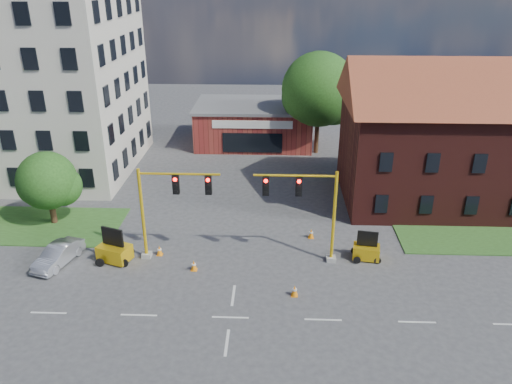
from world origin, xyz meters
TOP-DOWN VIEW (x-y plane):
  - ground at (0.00, 0.00)m, footprint 120.00×120.00m
  - grass_verge_ne at (18.00, 9.00)m, footprint 14.00×4.00m
  - lane_markings at (0.00, -3.00)m, footprint 60.00×36.00m
  - office_block at (-20.00, 21.90)m, footprint 18.40×15.40m
  - brick_shop at (0.00, 29.98)m, footprint 12.40×8.40m
  - townhouse_row at (18.00, 16.00)m, footprint 21.00×11.00m
  - tree_large at (6.87, 27.08)m, footprint 7.68×7.31m
  - tree_nw_front at (-13.79, 10.58)m, footprint 4.41×4.20m
  - signal_mast_west at (-4.36, 6.00)m, footprint 5.30×0.60m
  - signal_mast_east at (4.36, 6.00)m, footprint 5.30×0.60m
  - trailer_west at (-7.91, 5.46)m, footprint 2.32×1.92m
  - trailer_east at (8.28, 6.36)m, footprint 1.84×1.38m
  - cone_a at (-5.21, 6.28)m, footprint 0.40×0.40m
  - cone_b at (-2.67, 4.56)m, footprint 0.40×0.40m
  - cone_c at (3.53, 2.12)m, footprint 0.40×0.40m
  - cone_d at (4.89, 9.00)m, footprint 0.40×0.40m
  - pickup_white at (13.08, 13.03)m, footprint 5.57×3.22m
  - sedan_silver_front at (-11.39, 4.98)m, footprint 2.35×4.10m

SIDE VIEW (x-z plane):
  - ground at x=0.00m, z-range 0.00..0.00m
  - lane_markings at x=0.00m, z-range 0.00..0.01m
  - grass_verge_ne at x=18.00m, z-range 0.00..0.08m
  - cone_a at x=-5.21m, z-range -0.01..0.69m
  - cone_b at x=-2.67m, z-range -0.01..0.69m
  - cone_c at x=3.53m, z-range -0.01..0.69m
  - cone_d at x=4.89m, z-range -0.01..0.69m
  - trailer_east at x=8.28m, z-range -0.36..1.55m
  - sedan_silver_front at x=-11.39m, z-range 0.00..1.28m
  - trailer_west at x=-7.91m, z-range -0.42..1.84m
  - pickup_white at x=13.08m, z-range 0.00..1.46m
  - brick_shop at x=0.00m, z-range 0.01..4.31m
  - tree_nw_front at x=-13.79m, z-range 0.51..6.02m
  - signal_mast_west at x=-4.36m, z-range 0.82..7.02m
  - signal_mast_east at x=4.36m, z-range 0.82..7.02m
  - townhouse_row at x=18.00m, z-range 0.18..11.68m
  - tree_large at x=6.87m, z-range 1.16..11.34m
  - office_block at x=-20.00m, z-range 0.01..20.61m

